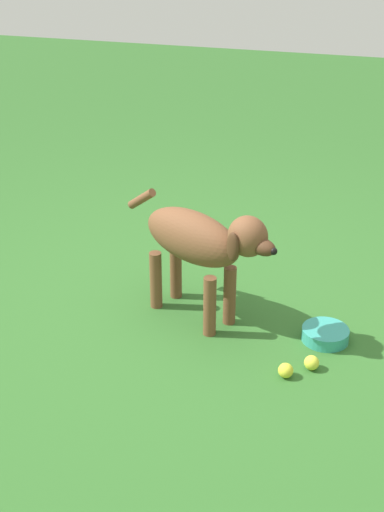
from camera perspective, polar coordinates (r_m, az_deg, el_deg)
name	(u,v)px	position (r m, az deg, el deg)	size (l,w,h in m)	color
ground	(174,312)	(3.48, -1.48, -4.63)	(14.00, 14.00, 0.00)	#2D6026
dog	(200,242)	(3.23, 0.70, 1.15)	(0.48, 0.86, 0.63)	brown
tennis_ball_0	(312,363)	(3.11, 9.82, -8.66)	(0.07, 0.07, 0.07)	#D3D73B
tennis_ball_2	(286,370)	(3.04, 7.72, -9.33)	(0.07, 0.07, 0.07)	yellow
water_bowl	(325,334)	(3.31, 10.92, -6.35)	(0.22, 0.22, 0.06)	teal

